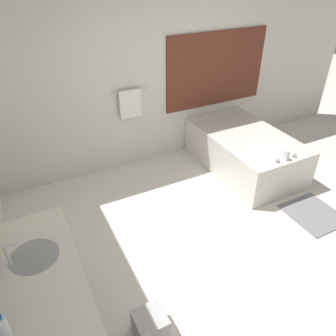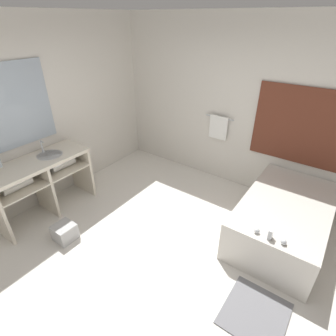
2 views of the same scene
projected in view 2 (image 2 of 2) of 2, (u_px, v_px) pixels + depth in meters
The scene contains 8 objects.
ground_plane at pixel (155, 259), 3.25m from camera, with size 16.00×16.00×0.00m, color silver.
wall_back_with_blinds at pixel (242, 109), 4.11m from camera, with size 7.40×0.13×2.70m.
wall_left_with_mirror at pixel (28, 119), 3.69m from camera, with size 0.08×7.40×2.70m.
vanity_counter at pixel (42, 175), 3.75m from camera, with size 0.58×1.39×0.88m.
sink_faucet at pixel (42, 147), 3.79m from camera, with size 0.09×0.04×0.18m.
bathtub at pixel (284, 217), 3.45m from camera, with size 1.02×1.74×0.68m.
waste_bin at pixel (65, 232), 3.49m from camera, with size 0.26×0.26×0.23m.
bath_mat at pixel (255, 313), 2.64m from camera, with size 0.60×0.65×0.02m.
Camera 2 is at (1.44, -1.73, 2.61)m, focal length 28.00 mm.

